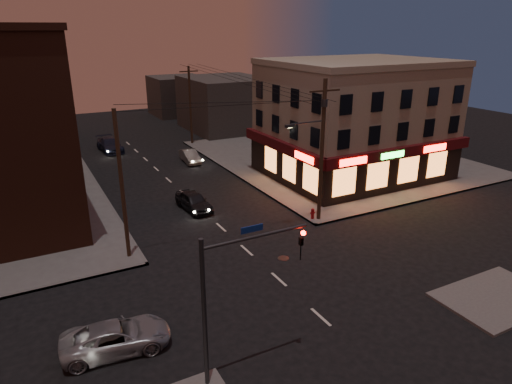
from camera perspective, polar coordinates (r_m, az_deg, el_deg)
ground at (r=26.05m, az=2.88°, el=-10.85°), size 120.00×120.00×0.00m
sidewalk_ne at (r=50.07m, az=9.53°, el=4.30°), size 24.00×28.00×0.15m
pizza_building at (r=43.39m, az=12.19°, el=8.89°), size 15.85×12.85×10.50m
bg_building_ne_a at (r=63.38m, az=-3.85°, el=10.96°), size 10.00×12.00×7.00m
bg_building_nw at (r=61.86m, az=-29.28°, el=8.75°), size 9.00×10.00×8.00m
bg_building_ne_b at (r=75.66m, az=-9.73°, el=11.80°), size 8.00×8.00×6.00m
utility_pole_main at (r=31.84m, az=8.11°, el=5.99°), size 4.20×0.44×10.00m
utility_pole_far at (r=55.04m, az=-8.21°, el=10.66°), size 0.26×0.26×9.00m
utility_pole_west at (r=27.49m, az=-16.42°, el=0.70°), size 0.24×0.24×9.00m
traffic_signal at (r=17.43m, az=-3.37°, el=-11.83°), size 4.49×0.32×6.47m
suv_cross at (r=21.63m, az=-17.05°, el=-16.95°), size 4.88×2.67×1.30m
sedan_near at (r=35.39m, az=-7.78°, el=-1.14°), size 2.02×4.30×1.42m
sedan_mid at (r=48.12m, az=-8.26°, el=4.44°), size 1.60×4.01×1.30m
sedan_far at (r=54.51m, az=-17.80°, el=5.63°), size 2.47×5.31×1.50m
fire_hydrant at (r=33.44m, az=7.09°, el=-2.61°), size 0.36×0.36×0.81m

